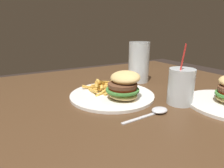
% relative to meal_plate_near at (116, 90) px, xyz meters
% --- Properties ---
extents(dining_table, '(1.23, 1.07, 0.71)m').
position_rel_meal_plate_near_xyz_m(dining_table, '(0.06, 0.14, -0.16)').
color(dining_table, '#4C331E').
rests_on(dining_table, ground_plane).
extents(meal_plate_near, '(0.31, 0.31, 0.11)m').
position_rel_meal_plate_near_xyz_m(meal_plate_near, '(0.00, 0.00, 0.00)').
color(meal_plate_near, white).
rests_on(meal_plate_near, dining_table).
extents(beer_glass, '(0.10, 0.10, 0.18)m').
position_rel_meal_plate_near_xyz_m(beer_glass, '(-0.14, 0.21, 0.06)').
color(beer_glass, silver).
rests_on(beer_glass, dining_table).
extents(juice_glass, '(0.08, 0.08, 0.20)m').
position_rel_meal_plate_near_xyz_m(juice_glass, '(0.15, 0.16, 0.03)').
color(juice_glass, silver).
rests_on(juice_glass, dining_table).
extents(spoon, '(0.04, 0.17, 0.01)m').
position_rel_meal_plate_near_xyz_m(spoon, '(0.17, 0.04, -0.02)').
color(spoon, silver).
rests_on(spoon, dining_table).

